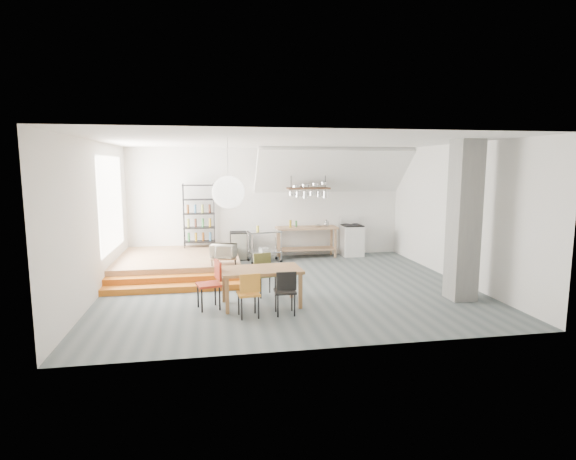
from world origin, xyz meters
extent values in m
plane|color=#4F5A5C|center=(0.00, 0.00, 0.00)|extent=(8.00, 8.00, 0.00)
cube|color=silver|center=(0.00, 3.50, 1.60)|extent=(8.00, 0.04, 3.20)
cube|color=silver|center=(-4.00, 0.00, 1.60)|extent=(0.04, 7.00, 3.20)
cube|color=silver|center=(4.00, 0.00, 1.60)|extent=(0.04, 7.00, 3.20)
cube|color=white|center=(0.00, 0.00, 3.20)|extent=(8.00, 7.00, 0.02)
cube|color=white|center=(1.80, 2.90, 2.55)|extent=(4.40, 1.44, 1.32)
cube|color=white|center=(-3.98, 1.50, 1.80)|extent=(0.02, 2.50, 2.20)
cube|color=#996D4C|center=(-2.50, 2.00, 0.20)|extent=(3.00, 3.00, 0.40)
cube|color=#C06116|center=(-2.50, 0.05, 0.07)|extent=(3.00, 0.35, 0.13)
cube|color=#C06116|center=(-2.50, 0.40, 0.13)|extent=(3.00, 0.35, 0.27)
cube|color=slate|center=(3.30, -1.50, 1.60)|extent=(0.50, 0.50, 3.20)
cube|color=#996D4C|center=(1.10, 3.15, 0.88)|extent=(1.80, 0.60, 0.06)
cube|color=#996D4C|center=(1.10, 3.15, 0.25)|extent=(1.70, 0.55, 0.04)
cube|color=#996D4C|center=(1.92, 3.37, 0.43)|extent=(0.06, 0.06, 0.86)
cube|color=#996D4C|center=(0.28, 3.37, 0.43)|extent=(0.06, 0.06, 0.86)
cube|color=#996D4C|center=(1.92, 2.93, 0.43)|extent=(0.06, 0.06, 0.86)
cube|color=#996D4C|center=(0.28, 2.93, 0.43)|extent=(0.06, 0.06, 0.86)
cube|color=white|center=(2.50, 3.15, 0.45)|extent=(0.60, 0.60, 0.90)
cube|color=black|center=(2.50, 3.15, 0.92)|extent=(0.58, 0.58, 0.03)
cube|color=white|center=(2.50, 3.43, 1.05)|extent=(0.60, 0.05, 0.25)
cylinder|color=black|center=(2.64, 3.29, 0.94)|extent=(0.18, 0.18, 0.02)
cylinder|color=black|center=(2.36, 3.29, 0.94)|extent=(0.18, 0.18, 0.02)
cylinder|color=black|center=(2.64, 3.01, 0.94)|extent=(0.18, 0.18, 0.02)
cylinder|color=black|center=(2.36, 3.01, 0.94)|extent=(0.18, 0.18, 0.02)
cube|color=#442B1B|center=(1.10, 2.95, 2.05)|extent=(1.20, 0.50, 0.05)
cylinder|color=black|center=(0.60, 2.95, 2.62)|extent=(0.02, 0.02, 1.15)
cylinder|color=black|center=(1.60, 2.95, 2.62)|extent=(0.02, 0.02, 1.15)
cylinder|color=silver|center=(0.60, 2.90, 1.91)|extent=(0.16, 0.16, 0.12)
cylinder|color=silver|center=(0.80, 2.90, 1.89)|extent=(0.20, 0.20, 0.16)
cylinder|color=silver|center=(1.00, 2.90, 1.87)|extent=(0.16, 0.16, 0.20)
cylinder|color=silver|center=(1.20, 2.90, 1.91)|extent=(0.20, 0.20, 0.12)
cylinder|color=silver|center=(1.40, 2.90, 1.89)|extent=(0.16, 0.16, 0.16)
cylinder|color=silver|center=(1.60, 2.90, 1.87)|extent=(0.20, 0.20, 0.20)
cylinder|color=black|center=(-1.58, 3.38, 1.30)|extent=(0.02, 0.02, 1.80)
cylinder|color=black|center=(-2.42, 3.38, 1.30)|extent=(0.02, 0.02, 1.80)
cylinder|color=black|center=(-1.58, 3.02, 1.30)|extent=(0.02, 0.02, 1.80)
cylinder|color=black|center=(-2.42, 3.02, 1.30)|extent=(0.02, 0.02, 1.80)
cube|color=black|center=(-2.00, 3.20, 0.55)|extent=(0.88, 0.38, 0.02)
cube|color=black|center=(-2.00, 3.20, 0.95)|extent=(0.88, 0.38, 0.02)
cube|color=black|center=(-2.00, 3.20, 1.35)|extent=(0.88, 0.38, 0.02)
cube|color=black|center=(-2.00, 3.20, 1.75)|extent=(0.88, 0.38, 0.02)
cube|color=black|center=(-2.00, 3.20, 2.15)|extent=(0.88, 0.38, 0.03)
cylinder|color=#378A43|center=(-2.00, 3.20, 0.69)|extent=(0.07, 0.07, 0.24)
cylinder|color=#A57C1B|center=(-2.00, 3.20, 1.09)|extent=(0.07, 0.07, 0.24)
cylinder|color=brown|center=(-2.00, 3.20, 1.49)|extent=(0.07, 0.07, 0.24)
cube|color=#996D4C|center=(-1.40, 0.75, 0.55)|extent=(0.60, 0.40, 0.03)
cylinder|color=black|center=(-1.13, 0.92, 0.47)|extent=(0.02, 0.02, 0.13)
cylinder|color=black|center=(-1.67, 0.92, 0.47)|extent=(0.02, 0.02, 0.13)
cylinder|color=black|center=(-1.13, 0.58, 0.47)|extent=(0.02, 0.02, 0.13)
cylinder|color=black|center=(-1.67, 0.58, 0.47)|extent=(0.02, 0.02, 0.13)
sphere|color=white|center=(-1.34, -1.28, 2.20)|extent=(0.60, 0.60, 0.60)
cube|color=brown|center=(-0.74, -1.25, 0.70)|extent=(1.58, 0.94, 0.06)
cube|color=brown|center=(-0.07, -0.85, 0.33)|extent=(0.07, 0.07, 0.67)
cube|color=brown|center=(-1.45, -0.92, 0.33)|extent=(0.07, 0.07, 0.67)
cube|color=brown|center=(-0.03, -1.57, 0.33)|extent=(0.07, 0.07, 0.67)
cube|color=brown|center=(-1.41, -1.65, 0.33)|extent=(0.07, 0.07, 0.67)
cube|color=orange|center=(-1.04, -1.89, 0.42)|extent=(0.42, 0.42, 0.04)
cube|color=orange|center=(-1.02, -2.05, 0.66)|extent=(0.36, 0.08, 0.33)
cylinder|color=black|center=(-1.18, -2.05, 0.21)|extent=(0.03, 0.03, 0.42)
cylinder|color=black|center=(-0.88, -2.02, 0.21)|extent=(0.03, 0.03, 0.42)
cylinder|color=black|center=(-1.21, -1.75, 0.21)|extent=(0.03, 0.03, 0.42)
cylinder|color=black|center=(-0.91, -1.72, 0.21)|extent=(0.03, 0.03, 0.42)
cube|color=black|center=(-0.37, -1.85, 0.43)|extent=(0.38, 0.38, 0.04)
cube|color=black|center=(-0.38, -2.02, 0.66)|extent=(0.36, 0.04, 0.33)
cylinder|color=black|center=(-0.53, -2.00, 0.21)|extent=(0.03, 0.03, 0.42)
cylinder|color=black|center=(-0.22, -2.00, 0.21)|extent=(0.03, 0.03, 0.42)
cylinder|color=black|center=(-0.52, -1.70, 0.21)|extent=(0.03, 0.03, 0.42)
cylinder|color=black|center=(-0.22, -1.70, 0.21)|extent=(0.03, 0.03, 0.42)
cube|color=brown|center=(-0.58, -0.62, 0.45)|extent=(0.48, 0.48, 0.04)
cube|color=brown|center=(-0.63, -0.44, 0.70)|extent=(0.38, 0.13, 0.35)
cylinder|color=black|center=(-0.47, -0.42, 0.22)|extent=(0.03, 0.03, 0.44)
cylinder|color=black|center=(-0.78, -0.50, 0.22)|extent=(0.03, 0.03, 0.44)
cylinder|color=black|center=(-0.39, -0.73, 0.22)|extent=(0.03, 0.03, 0.44)
cylinder|color=black|center=(-0.70, -0.81, 0.22)|extent=(0.03, 0.03, 0.44)
cube|color=#AC2B18|center=(-1.74, -1.30, 0.47)|extent=(0.50, 0.50, 0.04)
cube|color=#AC2B18|center=(-1.56, -1.26, 0.73)|extent=(0.13, 0.40, 0.37)
cylinder|color=black|center=(-1.54, -1.42, 0.23)|extent=(0.03, 0.03, 0.46)
cylinder|color=black|center=(-1.62, -1.10, 0.23)|extent=(0.03, 0.03, 0.46)
cylinder|color=black|center=(-1.87, -1.50, 0.23)|extent=(0.03, 0.03, 0.46)
cylinder|color=black|center=(-1.95, -1.18, 0.23)|extent=(0.03, 0.03, 0.46)
cube|color=silver|center=(-0.20, 2.70, 0.86)|extent=(0.96, 0.64, 0.04)
cube|color=silver|center=(-0.20, 2.70, 0.29)|extent=(0.96, 0.64, 0.03)
cylinder|color=silver|center=(0.17, 2.99, 0.44)|extent=(0.03, 0.03, 0.84)
sphere|color=black|center=(0.17, 2.99, 0.04)|extent=(0.08, 0.08, 0.08)
cylinder|color=silver|center=(-0.64, 2.84, 0.44)|extent=(0.03, 0.03, 0.84)
sphere|color=black|center=(-0.64, 2.84, 0.04)|extent=(0.08, 0.08, 0.08)
cylinder|color=silver|center=(0.24, 2.56, 0.44)|extent=(0.03, 0.03, 0.84)
sphere|color=black|center=(0.24, 2.56, 0.04)|extent=(0.08, 0.08, 0.08)
cylinder|color=silver|center=(-0.57, 2.41, 0.44)|extent=(0.03, 0.03, 0.84)
sphere|color=black|center=(-0.57, 2.41, 0.04)|extent=(0.08, 0.08, 0.08)
cube|color=black|center=(-0.90, 3.20, 0.40)|extent=(0.47, 0.47, 0.80)
imported|color=beige|center=(-1.40, 0.75, 0.72)|extent=(0.66, 0.55, 0.31)
imported|color=silver|center=(1.44, 3.10, 0.94)|extent=(0.22, 0.22, 0.05)
camera|label=1|loc=(-1.67, -9.65, 2.68)|focal=28.00mm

